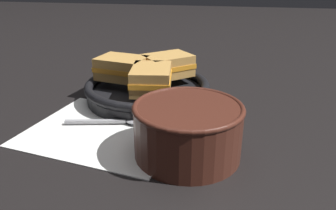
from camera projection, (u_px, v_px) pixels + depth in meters
ground_plane at (150, 139)px, 0.54m from camera, size 4.00×4.00×0.00m
napkin at (106, 129)px, 0.57m from camera, size 0.29×0.26×0.00m
soup_bowl at (188, 127)px, 0.48m from camera, size 0.16×0.16×0.08m
spoon at (128, 121)px, 0.58m from camera, size 0.16×0.05×0.01m
skillet at (148, 90)px, 0.69m from camera, size 0.26×0.37×0.04m
sandwich_near_left at (151, 79)px, 0.62m from camera, size 0.09×0.11×0.05m
sandwich_near_right at (168, 65)px, 0.71m from camera, size 0.13×0.12×0.05m
sandwich_far_left at (122, 68)px, 0.69m from camera, size 0.11×0.09×0.05m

